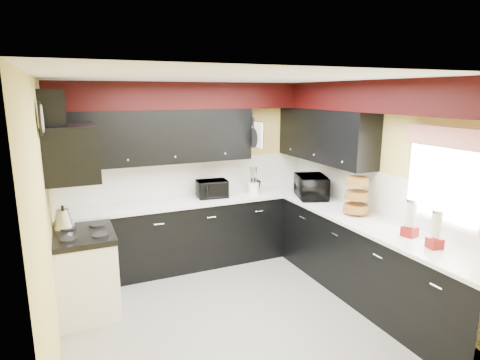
# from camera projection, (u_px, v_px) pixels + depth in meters

# --- Properties ---
(ground) EXTENTS (3.60, 3.60, 0.00)m
(ground) POSITION_uv_depth(u_px,v_px,m) (241.00, 315.00, 4.35)
(ground) COLOR gray
(ground) RESTS_ON ground
(wall_back) EXTENTS (3.60, 0.06, 2.50)m
(wall_back) POSITION_uv_depth(u_px,v_px,m) (190.00, 173.00, 5.69)
(wall_back) COLOR #E0C666
(wall_back) RESTS_ON ground
(wall_right) EXTENTS (0.06, 3.60, 2.50)m
(wall_right) POSITION_uv_depth(u_px,v_px,m) (379.00, 188.00, 4.80)
(wall_right) COLOR #E0C666
(wall_right) RESTS_ON ground
(wall_left) EXTENTS (0.06, 3.60, 2.50)m
(wall_left) POSITION_uv_depth(u_px,v_px,m) (47.00, 228.00, 3.38)
(wall_left) COLOR #E0C666
(wall_left) RESTS_ON ground
(ceiling) EXTENTS (3.60, 3.60, 0.06)m
(ceiling) POSITION_uv_depth(u_px,v_px,m) (242.00, 78.00, 3.82)
(ceiling) COLOR white
(ceiling) RESTS_ON wall_back
(cab_back) EXTENTS (3.60, 0.60, 0.90)m
(cab_back) POSITION_uv_depth(u_px,v_px,m) (198.00, 233.00, 5.60)
(cab_back) COLOR black
(cab_back) RESTS_ON ground
(cab_right) EXTENTS (0.60, 3.00, 0.90)m
(cab_right) POSITION_uv_depth(u_px,v_px,m) (372.00, 264.00, 4.58)
(cab_right) COLOR black
(cab_right) RESTS_ON ground
(counter_back) EXTENTS (3.62, 0.64, 0.04)m
(counter_back) POSITION_uv_depth(u_px,v_px,m) (197.00, 200.00, 5.50)
(counter_back) COLOR white
(counter_back) RESTS_ON cab_back
(counter_right) EXTENTS (0.64, 3.02, 0.04)m
(counter_right) POSITION_uv_depth(u_px,v_px,m) (375.00, 225.00, 4.48)
(counter_right) COLOR white
(counter_right) RESTS_ON cab_right
(splash_back) EXTENTS (3.60, 0.02, 0.50)m
(splash_back) POSITION_uv_depth(u_px,v_px,m) (190.00, 177.00, 5.70)
(splash_back) COLOR white
(splash_back) RESTS_ON counter_back
(splash_right) EXTENTS (0.02, 3.60, 0.50)m
(splash_right) POSITION_uv_depth(u_px,v_px,m) (378.00, 193.00, 4.80)
(splash_right) COLOR white
(splash_right) RESTS_ON counter_right
(upper_back) EXTENTS (2.60, 0.35, 0.70)m
(upper_back) POSITION_uv_depth(u_px,v_px,m) (156.00, 137.00, 5.22)
(upper_back) COLOR black
(upper_back) RESTS_ON wall_back
(upper_right) EXTENTS (0.35, 1.80, 0.70)m
(upper_right) POSITION_uv_depth(u_px,v_px,m) (324.00, 135.00, 5.41)
(upper_right) COLOR black
(upper_right) RESTS_ON wall_right
(soffit_back) EXTENTS (3.60, 0.36, 0.35)m
(soffit_back) POSITION_uv_depth(u_px,v_px,m) (192.00, 96.00, 5.30)
(soffit_back) COLOR black
(soffit_back) RESTS_ON wall_back
(soffit_right) EXTENTS (0.36, 3.24, 0.35)m
(soffit_right) POSITION_uv_depth(u_px,v_px,m) (385.00, 96.00, 4.33)
(soffit_right) COLOR black
(soffit_right) RESTS_ON wall_right
(stove) EXTENTS (0.60, 0.75, 0.86)m
(stove) POSITION_uv_depth(u_px,v_px,m) (87.00, 275.00, 4.34)
(stove) COLOR white
(stove) RESTS_ON ground
(cooktop) EXTENTS (0.62, 0.77, 0.06)m
(cooktop) POSITION_uv_depth(u_px,v_px,m) (83.00, 235.00, 4.24)
(cooktop) COLOR black
(cooktop) RESTS_ON stove
(hood) EXTENTS (0.50, 0.78, 0.55)m
(hood) POSITION_uv_depth(u_px,v_px,m) (71.00, 152.00, 4.03)
(hood) COLOR black
(hood) RESTS_ON wall_left
(hood_duct) EXTENTS (0.24, 0.40, 0.40)m
(hood_duct) POSITION_uv_depth(u_px,v_px,m) (52.00, 110.00, 3.89)
(hood_duct) COLOR black
(hood_duct) RESTS_ON wall_left
(window) EXTENTS (0.03, 0.86, 0.96)m
(window) POSITION_uv_depth(u_px,v_px,m) (445.00, 178.00, 3.92)
(window) COLOR white
(window) RESTS_ON wall_right
(valance) EXTENTS (0.04, 0.88, 0.20)m
(valance) POSITION_uv_depth(u_px,v_px,m) (446.00, 137.00, 3.81)
(valance) COLOR red
(valance) RESTS_ON wall_right
(pan_top) EXTENTS (0.03, 0.22, 0.40)m
(pan_top) POSITION_uv_depth(u_px,v_px,m) (250.00, 119.00, 5.63)
(pan_top) COLOR black
(pan_top) RESTS_ON upper_back
(pan_mid) EXTENTS (0.03, 0.28, 0.46)m
(pan_mid) POSITION_uv_depth(u_px,v_px,m) (254.00, 138.00, 5.57)
(pan_mid) COLOR black
(pan_mid) RESTS_ON upper_back
(pan_low) EXTENTS (0.03, 0.24, 0.42)m
(pan_low) POSITION_uv_depth(u_px,v_px,m) (246.00, 138.00, 5.81)
(pan_low) COLOR black
(pan_low) RESTS_ON upper_back
(cut_board) EXTENTS (0.03, 0.26, 0.35)m
(cut_board) POSITION_uv_depth(u_px,v_px,m) (258.00, 135.00, 5.46)
(cut_board) COLOR white
(cut_board) RESTS_ON upper_back
(baskets) EXTENTS (0.27, 0.27, 0.50)m
(baskets) POSITION_uv_depth(u_px,v_px,m) (357.00, 195.00, 4.75)
(baskets) COLOR brown
(baskets) RESTS_ON upper_right
(clock) EXTENTS (0.03, 0.30, 0.30)m
(clock) POSITION_uv_depth(u_px,v_px,m) (40.00, 118.00, 3.42)
(clock) COLOR black
(clock) RESTS_ON wall_left
(deco_plate) EXTENTS (0.03, 0.24, 0.24)m
(deco_plate) POSITION_uv_depth(u_px,v_px,m) (407.00, 104.00, 4.26)
(deco_plate) COLOR white
(deco_plate) RESTS_ON wall_right
(toaster_oven) EXTENTS (0.44, 0.38, 0.24)m
(toaster_oven) POSITION_uv_depth(u_px,v_px,m) (212.00, 189.00, 5.56)
(toaster_oven) COLOR black
(toaster_oven) RESTS_ON counter_back
(microwave) EXTENTS (0.54, 0.65, 0.31)m
(microwave) POSITION_uv_depth(u_px,v_px,m) (311.00, 187.00, 5.53)
(microwave) COLOR black
(microwave) RESTS_ON counter_right
(utensil_crock) EXTENTS (0.20, 0.20, 0.16)m
(utensil_crock) POSITION_uv_depth(u_px,v_px,m) (253.00, 188.00, 5.75)
(utensil_crock) COLOR white
(utensil_crock) RESTS_ON counter_back
(knife_block) EXTENTS (0.13, 0.15, 0.19)m
(knife_block) POSITION_uv_depth(u_px,v_px,m) (255.00, 186.00, 5.83)
(knife_block) COLOR black
(knife_block) RESTS_ON counter_back
(kettle) EXTENTS (0.24, 0.24, 0.21)m
(kettle) POSITION_uv_depth(u_px,v_px,m) (63.00, 219.00, 4.36)
(kettle) COLOR #B1B1B6
(kettle) RESTS_ON cooktop
(dispenser_a) EXTENTS (0.16, 0.16, 0.36)m
(dispenser_a) POSITION_uv_depth(u_px,v_px,m) (411.00, 219.00, 4.03)
(dispenser_a) COLOR #711300
(dispenser_a) RESTS_ON counter_right
(dispenser_b) EXTENTS (0.14, 0.14, 0.33)m
(dispenser_b) POSITION_uv_depth(u_px,v_px,m) (436.00, 231.00, 3.72)
(dispenser_b) COLOR #5A0407
(dispenser_b) RESTS_ON counter_right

